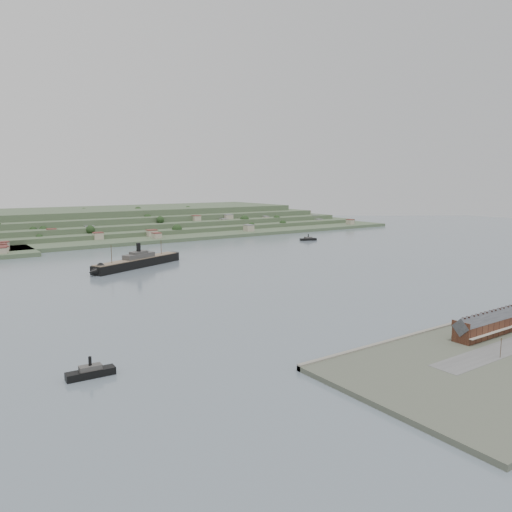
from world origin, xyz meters
TOP-DOWN VIEW (x-y plane):
  - ground at (0.00, 0.00)m, footprint 1400.00×1400.00m
  - terrace_row at (-10.00, -168.02)m, footprint 55.60×9.80m
  - far_peninsula at (27.91, 393.10)m, footprint 760.00×309.00m
  - steamship at (-75.88, 97.95)m, footprint 92.83×48.26m
  - tugboat at (-174.80, -110.13)m, footprint 17.48×5.59m
  - ferry_east at (160.59, 157.70)m, footprint 20.60×10.94m

SIDE VIEW (x-z plane):
  - ground at x=0.00m, z-range 0.00..0.00m
  - ferry_east at x=160.59m, z-range -1.93..5.52m
  - tugboat at x=-174.80m, z-range -1.99..5.77m
  - steamship at x=-75.88m, z-range -7.45..16.17m
  - terrace_row at x=-10.00m, z-range 1.30..12.38m
  - far_peninsula at x=27.91m, z-range -3.12..26.88m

